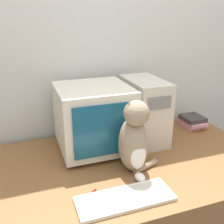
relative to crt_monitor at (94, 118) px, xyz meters
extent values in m
cube|color=silver|center=(0.14, 0.32, 0.30)|extent=(7.00, 0.05, 2.50)
cube|color=brown|center=(0.14, -0.22, -0.58)|extent=(1.67, 0.94, 0.74)
cube|color=beige|center=(0.00, 0.00, -0.20)|extent=(0.30, 0.26, 0.02)
cube|color=beige|center=(0.00, 0.00, 0.01)|extent=(0.43, 0.43, 0.38)
cube|color=navy|center=(0.00, -0.21, 0.01)|extent=(0.35, 0.01, 0.30)
cube|color=beige|center=(0.35, 0.02, 0.00)|extent=(0.22, 0.39, 0.42)
cube|color=slate|center=(0.35, -0.18, 0.11)|extent=(0.15, 0.01, 0.08)
cube|color=silver|center=(-0.01, -0.53, -0.20)|extent=(0.46, 0.17, 0.02)
cube|color=beige|center=(-0.01, -0.53, -0.19)|extent=(0.41, 0.13, 0.00)
ellipsoid|color=gray|center=(0.13, -0.30, -0.06)|extent=(0.17, 0.20, 0.31)
ellipsoid|color=white|center=(0.13, -0.38, -0.08)|extent=(0.09, 0.06, 0.17)
sphere|color=gray|center=(0.13, -0.34, 0.13)|extent=(0.14, 0.14, 0.13)
cone|color=gray|center=(0.09, -0.34, 0.19)|extent=(0.04, 0.04, 0.04)
cone|color=gray|center=(0.17, -0.34, 0.19)|extent=(0.04, 0.04, 0.04)
ellipsoid|color=white|center=(0.13, -0.41, -0.19)|extent=(0.06, 0.08, 0.04)
cylinder|color=gray|center=(0.20, -0.33, -0.19)|extent=(0.17, 0.09, 0.03)
cube|color=pink|center=(0.80, 0.09, -0.20)|extent=(0.14, 0.17, 0.03)
cube|color=pink|center=(0.81, 0.09, -0.17)|extent=(0.15, 0.21, 0.02)
cube|color=#383333|center=(0.80, 0.09, -0.14)|extent=(0.15, 0.17, 0.03)
cylinder|color=maroon|center=(-0.17, -0.45, -0.21)|extent=(0.12, 0.08, 0.01)
camera|label=1|loc=(-0.40, -1.45, 0.60)|focal=42.00mm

